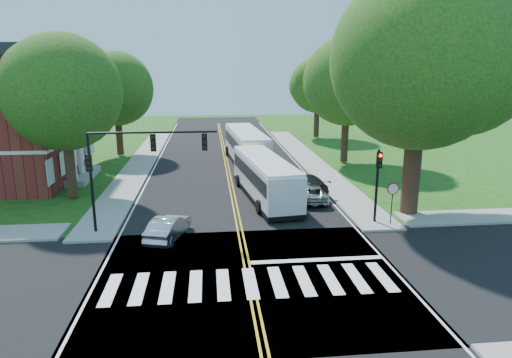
{
  "coord_description": "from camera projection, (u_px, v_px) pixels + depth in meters",
  "views": [
    {
      "loc": [
        -1.67,
        -18.78,
        9.3
      ],
      "look_at": [
        1.22,
        8.77,
        2.4
      ],
      "focal_mm": 32.0,
      "sensor_mm": 36.0,
      "label": 1
    }
  ],
  "objects": [
    {
      "name": "center_line",
      "position": [
        228.0,
        170.0,
        41.77
      ],
      "size": [
        0.36,
        70.0,
        0.01
      ],
      "primitive_type": "cube",
      "color": "gold",
      "rests_on": "road"
    },
    {
      "name": "tree_ne_big",
      "position": [
        421.0,
        60.0,
        27.05
      ],
      "size": [
        10.8,
        10.8,
        14.91
      ],
      "color": "#311F13",
      "rests_on": "ground"
    },
    {
      "name": "stop_bar",
      "position": [
        317.0,
        260.0,
        22.44
      ],
      "size": [
        6.6,
        0.4,
        0.01
      ],
      "primitive_type": "cube",
      "color": "silver",
      "rests_on": "road"
    },
    {
      "name": "stop_sign",
      "position": [
        393.0,
        193.0,
        26.73
      ],
      "size": [
        0.76,
        0.08,
        2.53
      ],
      "color": "black",
      "rests_on": "ground"
    },
    {
      "name": "bus_lead",
      "position": [
        265.0,
        177.0,
        32.59
      ],
      "size": [
        3.85,
        11.55,
        2.93
      ],
      "rotation": [
        0.0,
        0.0,
        3.27
      ],
      "color": "silver",
      "rests_on": "road"
    },
    {
      "name": "edge_line_e",
      "position": [
        301.0,
        168.0,
        42.46
      ],
      "size": [
        0.12,
        70.0,
        0.01
      ],
      "primitive_type": "cube",
      "color": "silver",
      "rests_on": "road"
    },
    {
      "name": "hatchback",
      "position": [
        168.0,
        227.0,
        25.04
      ],
      "size": [
        2.42,
        4.16,
        1.3
      ],
      "primitive_type": "imported",
      "rotation": [
        0.0,
        0.0,
        2.86
      ],
      "color": "#ACAFB3",
      "rests_on": "road"
    },
    {
      "name": "sidewalk_nw",
      "position": [
        140.0,
        164.0,
        43.81
      ],
      "size": [
        2.6,
        40.0,
        0.15
      ],
      "primitive_type": "cube",
      "color": "gray",
      "rests_on": "ground"
    },
    {
      "name": "tree_west_near",
      "position": [
        63.0,
        92.0,
        31.07
      ],
      "size": [
        8.0,
        8.0,
        11.4
      ],
      "color": "#311F13",
      "rests_on": "ground"
    },
    {
      "name": "cross_road",
      "position": [
        249.0,
        278.0,
        20.54
      ],
      "size": [
        60.0,
        12.0,
        0.01
      ],
      "primitive_type": "cube",
      "color": "black",
      "rests_on": "ground"
    },
    {
      "name": "ground",
      "position": [
        249.0,
        278.0,
        20.54
      ],
      "size": [
        140.0,
        140.0,
        0.0
      ],
      "primitive_type": "plane",
      "color": "#174711",
      "rests_on": "ground"
    },
    {
      "name": "bus_follow",
      "position": [
        246.0,
        146.0,
        44.29
      ],
      "size": [
        3.67,
        12.6,
        3.22
      ],
      "rotation": [
        0.0,
        0.0,
        3.21
      ],
      "color": "silver",
      "rests_on": "road"
    },
    {
      "name": "tree_west_far",
      "position": [
        116.0,
        89.0,
        46.69
      ],
      "size": [
        7.6,
        7.6,
        10.67
      ],
      "color": "#311F13",
      "rests_on": "ground"
    },
    {
      "name": "tree_east_mid",
      "position": [
        347.0,
        81.0,
        42.97
      ],
      "size": [
        8.4,
        8.4,
        11.93
      ],
      "color": "#311F13",
      "rests_on": "ground"
    },
    {
      "name": "dark_sedan",
      "position": [
        305.0,
        183.0,
        34.26
      ],
      "size": [
        3.12,
        5.14,
        1.39
      ],
      "primitive_type": "imported",
      "rotation": [
        0.0,
        0.0,
        3.4
      ],
      "color": "black",
      "rests_on": "road"
    },
    {
      "name": "suv",
      "position": [
        312.0,
        193.0,
        32.14
      ],
      "size": [
        2.44,
        4.46,
        1.19
      ],
      "primitive_type": "imported",
      "rotation": [
        0.0,
        0.0,
        3.03
      ],
      "color": "#ADB0B4",
      "rests_on": "road"
    },
    {
      "name": "edge_line_w",
      "position": [
        152.0,
        172.0,
        41.08
      ],
      "size": [
        0.12,
        70.0,
        0.01
      ],
      "primitive_type": "cube",
      "color": "silver",
      "rests_on": "road"
    },
    {
      "name": "road",
      "position": [
        230.0,
        181.0,
        37.91
      ],
      "size": [
        14.0,
        96.0,
        0.01
      ],
      "primitive_type": "cube",
      "color": "black",
      "rests_on": "ground"
    },
    {
      "name": "signal_ne",
      "position": [
        378.0,
        176.0,
        26.87
      ],
      "size": [
        0.3,
        0.46,
        4.4
      ],
      "color": "black",
      "rests_on": "ground"
    },
    {
      "name": "tree_east_far",
      "position": [
        318.0,
        85.0,
        58.75
      ],
      "size": [
        7.2,
        7.2,
        10.34
      ],
      "color": "#311F13",
      "rests_on": "ground"
    },
    {
      "name": "signal_nw",
      "position": [
        133.0,
        158.0,
        25.09
      ],
      "size": [
        7.15,
        0.46,
        5.66
      ],
      "color": "black",
      "rests_on": "ground"
    },
    {
      "name": "sidewalk_ne",
      "position": [
        310.0,
        161.0,
        45.49
      ],
      "size": [
        2.6,
        40.0,
        0.15
      ],
      "primitive_type": "cube",
      "color": "gray",
      "rests_on": "ground"
    },
    {
      "name": "crosswalk",
      "position": [
        250.0,
        283.0,
        20.06
      ],
      "size": [
        12.6,
        3.0,
        0.01
      ],
      "primitive_type": "cube",
      "color": "silver",
      "rests_on": "road"
    }
  ]
}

